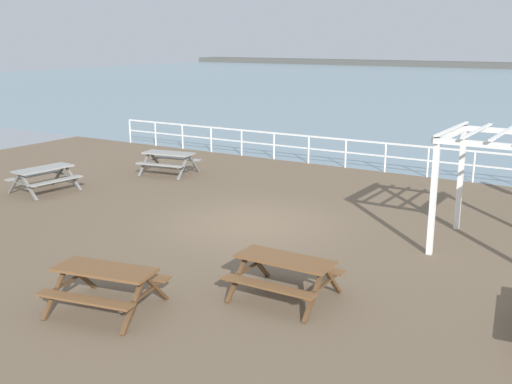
{
  "coord_description": "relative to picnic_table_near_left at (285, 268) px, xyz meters",
  "views": [
    {
      "loc": [
        7.86,
        -12.74,
        4.64
      ],
      "look_at": [
        -0.02,
        0.15,
        0.8
      ],
      "focal_mm": 42.2,
      "sensor_mm": 36.0,
      "label": 1
    }
  ],
  "objects": [
    {
      "name": "ground_plane",
      "position": [
        -2.93,
        3.67,
        -0.68
      ],
      "size": [
        30.0,
        24.0,
        0.2
      ],
      "primitive_type": "cube",
      "color": "brown"
    },
    {
      "name": "picnic_table_near_left",
      "position": [
        0.0,
        0.0,
        0.0
      ],
      "size": [
        1.81,
        1.55,
        0.8
      ],
      "rotation": [
        0.0,
        0.0,
        0.01
      ],
      "color": "brown",
      "rests_on": "ground"
    },
    {
      "name": "picnic_table_far_right",
      "position": [
        -8.58,
        7.11,
        0.0
      ],
      "size": [
        2.01,
        1.78,
        0.8
      ],
      "rotation": [
        0.0,
        0.0,
        0.16
      ],
      "color": "gray",
      "rests_on": "ground"
    },
    {
      "name": "picnic_table_mid_centre",
      "position": [
        -10.23,
        3.05,
        0.0
      ],
      "size": [
        1.71,
        1.95,
        0.8
      ],
      "rotation": [
        0.0,
        0.0,
        1.46
      ],
      "color": "gray",
      "rests_on": "ground"
    },
    {
      "name": "seaward_railing",
      "position": [
        -2.93,
        11.42,
        0.15
      ],
      "size": [
        23.07,
        0.07,
        1.08
      ],
      "color": "white",
      "rests_on": "ground"
    },
    {
      "name": "picnic_table_seaward",
      "position": [
        -2.43,
        -2.09,
        0.0
      ],
      "size": [
        2.06,
        1.83,
        0.8
      ],
      "rotation": [
        0.0,
        0.0,
        0.2
      ],
      "color": "brown",
      "rests_on": "ground"
    },
    {
      "name": "lattice_pergola",
      "position": [
        2.76,
        4.79,
        1.41
      ],
      "size": [
        2.5,
        2.62,
        2.7
      ],
      "rotation": [
        0.0,
        0.0,
        -0.03
      ],
      "color": "white",
      "rests_on": "ground"
    }
  ]
}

